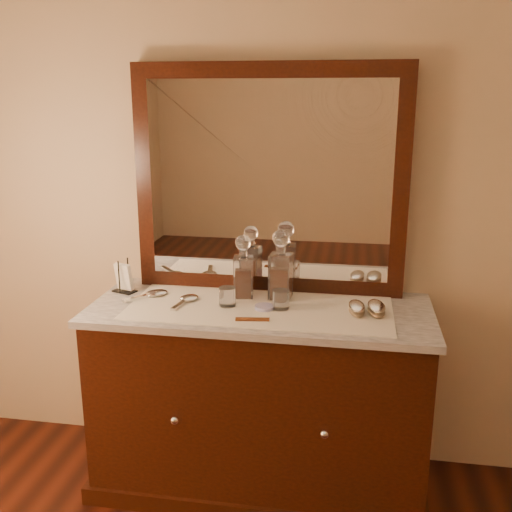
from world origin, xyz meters
name	(u,v)px	position (x,y,z in m)	size (l,w,h in m)	color
dresser_cabinet	(260,400)	(0.00, 1.96, 0.41)	(1.40, 0.55, 0.82)	black
dresser_plinth	(260,473)	(0.00, 1.96, 0.04)	(1.46, 0.59, 0.08)	black
knob_left	(175,420)	(-0.30, 1.67, 0.45)	(0.04, 0.04, 0.04)	silver
knob_right	(325,434)	(0.30, 1.67, 0.45)	(0.04, 0.04, 0.04)	silver
marble_top	(260,310)	(0.00, 1.96, 0.83)	(1.44, 0.59, 0.03)	white
mirror_frame	(269,181)	(0.00, 2.20, 1.35)	(1.20, 0.08, 1.00)	black
mirror_glass	(268,182)	(0.00, 2.17, 1.35)	(1.06, 0.01, 0.86)	white
lace_runner	(259,308)	(0.00, 1.94, 0.85)	(1.10, 0.45, 0.00)	silver
pin_dish	(264,307)	(0.02, 1.92, 0.86)	(0.08, 0.08, 0.01)	white
comb	(252,319)	(0.00, 1.79, 0.86)	(0.14, 0.03, 0.01)	brown
napkin_rack	(124,279)	(-0.64, 2.05, 0.91)	(0.12, 0.09, 0.15)	black
decanter_left	(243,273)	(-0.09, 2.07, 0.96)	(0.10, 0.10, 0.28)	#8C3D14
decanter_right	(281,272)	(0.07, 2.07, 0.97)	(0.10, 0.10, 0.31)	#8C3D14
brush_near	(357,308)	(0.40, 1.94, 0.87)	(0.08, 0.15, 0.04)	#8C7255
brush_far	(376,308)	(0.48, 1.95, 0.88)	(0.08, 0.16, 0.04)	#8C7255
hand_mirror_outer	(153,294)	(-0.49, 2.00, 0.86)	(0.18, 0.20, 0.02)	silver
hand_mirror_inner	(187,299)	(-0.32, 1.96, 0.86)	(0.09, 0.20, 0.02)	silver
tumblers	(254,298)	(-0.02, 1.94, 0.89)	(0.30, 0.07, 0.08)	white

